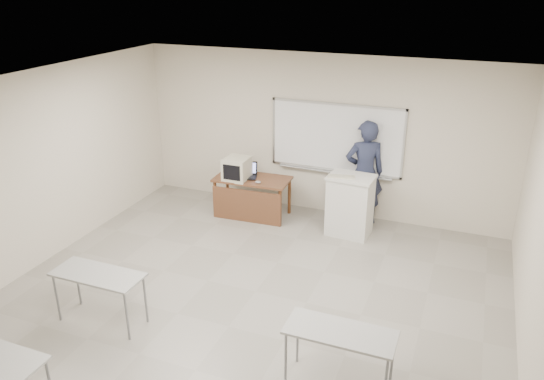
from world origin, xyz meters
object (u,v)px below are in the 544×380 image
at_px(keyboard, 341,177).
at_px(presenter, 364,173).
at_px(mouse, 258,182).
at_px(podium, 350,205).
at_px(laptop, 248,174).
at_px(whiteboard, 336,139).
at_px(instructor_desk, 250,191).
at_px(crt_monitor, 237,168).

xyz_separation_m(keyboard, presenter, (0.25, 0.69, -0.13)).
bearing_deg(mouse, podium, -18.43).
bearing_deg(presenter, laptop, -13.02).
distance_m(podium, keyboard, 0.59).
height_order(laptop, keyboard, keyboard).
distance_m(whiteboard, instructor_desk, 1.85).
relative_size(podium, crt_monitor, 2.23).
distance_m(whiteboard, crt_monitor, 1.90).
relative_size(crt_monitor, presenter, 0.25).
xyz_separation_m(instructor_desk, podium, (1.89, 0.01, 0.01)).
bearing_deg(crt_monitor, presenter, 14.25).
height_order(instructor_desk, mouse, mouse).
relative_size(instructor_desk, podium, 1.28).
bearing_deg(presenter, crt_monitor, -10.03).
bearing_deg(mouse, instructor_desk, 134.25).
xyz_separation_m(crt_monitor, laptop, (0.15, 0.15, -0.14)).
distance_m(instructor_desk, presenter, 2.12).
bearing_deg(crt_monitor, whiteboard, 25.26).
height_order(podium, laptop, podium).
bearing_deg(podium, instructor_desk, -176.01).
xyz_separation_m(laptop, mouse, (0.30, -0.23, -0.04)).
bearing_deg(mouse, whiteboard, 14.18).
distance_m(mouse, keyboard, 1.58).
xyz_separation_m(crt_monitor, keyboard, (1.99, -0.10, 0.15)).
xyz_separation_m(whiteboard, presenter, (0.60, -0.20, -0.51)).
bearing_deg(instructor_desk, podium, -2.53).
relative_size(mouse, presenter, 0.06).
xyz_separation_m(instructor_desk, laptop, (-0.10, 0.14, 0.27)).
bearing_deg(crt_monitor, instructor_desk, 2.62).
distance_m(instructor_desk, crt_monitor, 0.48).
height_order(instructor_desk, keyboard, keyboard).
height_order(laptop, presenter, presenter).
height_order(podium, keyboard, keyboard).
xyz_separation_m(instructor_desk, mouse, (0.20, -0.09, 0.23)).
height_order(mouse, keyboard, keyboard).
distance_m(instructor_desk, mouse, 0.32).
bearing_deg(instructor_desk, laptop, 122.42).
bearing_deg(crt_monitor, keyboard, -3.20).
relative_size(podium, keyboard, 2.39).
xyz_separation_m(instructor_desk, presenter, (1.99, 0.58, 0.43)).
bearing_deg(laptop, presenter, -4.28).
bearing_deg(presenter, keyboard, 45.19).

